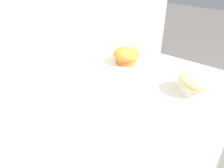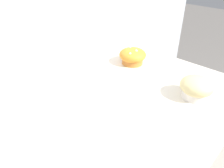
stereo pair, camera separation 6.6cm
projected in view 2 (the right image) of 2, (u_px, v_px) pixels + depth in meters
name	position (u px, v px, depth m)	size (l,w,h in m)	color
wall_back	(18.00, 65.00, 1.06)	(3.20, 0.10, 1.80)	#B2B7BC
muffin_back_left	(196.00, 88.00, 0.73)	(0.11, 0.11, 0.08)	white
muffin_back_right	(133.00, 56.00, 0.95)	(0.12, 0.12, 0.07)	#CC7932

